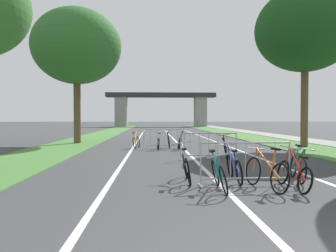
# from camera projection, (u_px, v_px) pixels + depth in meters

# --- Properties ---
(grass_verge_left) EXTENTS (3.18, 72.54, 0.05)m
(grass_verge_left) POSITION_uv_depth(u_px,v_px,m) (103.00, 134.00, 32.26)
(grass_verge_left) COLOR #477A38
(grass_verge_left) RESTS_ON ground
(grass_verge_right) EXTENTS (3.18, 72.54, 0.05)m
(grass_verge_right) POSITION_uv_depth(u_px,v_px,m) (234.00, 134.00, 32.88)
(grass_verge_right) COLOR #477A38
(grass_verge_right) RESTS_ON ground
(sidewalk_path_right) EXTENTS (2.38, 72.54, 0.08)m
(sidewalk_path_right) POSITION_uv_depth(u_px,v_px,m) (262.00, 134.00, 33.01)
(sidewalk_path_right) COLOR gray
(sidewalk_path_right) RESTS_ON ground
(lane_stripe_center) EXTENTS (0.14, 41.96, 0.01)m
(lane_stripe_center) POSITION_uv_depth(u_px,v_px,m) (175.00, 140.00, 23.89)
(lane_stripe_center) COLOR silver
(lane_stripe_center) RESTS_ON ground
(lane_stripe_right_lane) EXTENTS (0.14, 41.96, 0.01)m
(lane_stripe_right_lane) POSITION_uv_depth(u_px,v_px,m) (212.00, 140.00, 24.02)
(lane_stripe_right_lane) COLOR silver
(lane_stripe_right_lane) RESTS_ON ground
(lane_stripe_left_lane) EXTENTS (0.14, 41.96, 0.01)m
(lane_stripe_left_lane) POSITION_uv_depth(u_px,v_px,m) (138.00, 141.00, 23.76)
(lane_stripe_left_lane) COLOR silver
(lane_stripe_left_lane) RESTS_ON ground
(overpass_bridge) EXTENTS (20.63, 2.84, 6.40)m
(overpass_bridge) POSITION_uv_depth(u_px,v_px,m) (161.00, 105.00, 62.70)
(overpass_bridge) COLOR #2D2D30
(overpass_bridge) RESTS_ON ground
(tree_left_maple_mid) EXTENTS (5.55, 5.55, 8.48)m
(tree_left_maple_mid) POSITION_uv_depth(u_px,v_px,m) (77.00, 47.00, 20.70)
(tree_left_maple_mid) COLOR brown
(tree_left_maple_mid) RESTS_ON ground
(tree_right_pine_near) EXTENTS (5.40, 5.40, 8.76)m
(tree_right_pine_near) POSITION_uv_depth(u_px,v_px,m) (305.00, 30.00, 18.08)
(tree_right_pine_near) COLOR brown
(tree_right_pine_near) RESTS_ON ground
(crowd_barrier_nearest) EXTENTS (2.21, 0.46, 1.05)m
(crowd_barrier_nearest) POSITION_uv_depth(u_px,v_px,m) (245.00, 164.00, 7.86)
(crowd_barrier_nearest) COLOR #ADADB2
(crowd_barrier_nearest) RESTS_ON ground
(crowd_barrier_second) EXTENTS (2.21, 0.47, 1.05)m
(crowd_barrier_second) POSITION_uv_depth(u_px,v_px,m) (208.00, 147.00, 12.71)
(crowd_barrier_second) COLOR #ADADB2
(crowd_barrier_second) RESTS_ON ground
(crowd_barrier_third) EXTENTS (2.21, 0.49, 1.05)m
(crowd_barrier_third) POSITION_uv_depth(u_px,v_px,m) (164.00, 139.00, 17.49)
(crowd_barrier_third) COLOR #ADADB2
(crowd_barrier_third) RESTS_ON ground
(bicycle_black_0) EXTENTS (0.51, 1.66, 0.95)m
(bicycle_black_0) POSITION_uv_depth(u_px,v_px,m) (180.00, 142.00, 17.07)
(bicycle_black_0) COLOR black
(bicycle_black_0) RESTS_ON ground
(bicycle_yellow_1) EXTENTS (0.45, 1.62, 0.96)m
(bicycle_yellow_1) POSITION_uv_depth(u_px,v_px,m) (136.00, 141.00, 17.78)
(bicycle_yellow_1) COLOR black
(bicycle_yellow_1) RESTS_ON ground
(bicycle_white_2) EXTENTS (0.55, 1.58, 0.91)m
(bicycle_white_2) POSITION_uv_depth(u_px,v_px,m) (158.00, 143.00, 16.95)
(bicycle_white_2) COLOR black
(bicycle_white_2) RESTS_ON ground
(bicycle_purple_3) EXTENTS (0.51, 1.71, 0.95)m
(bicycle_purple_3) POSITION_uv_depth(u_px,v_px,m) (169.00, 141.00, 17.93)
(bicycle_purple_3) COLOR black
(bicycle_purple_3) RESTS_ON ground
(bicycle_orange_4) EXTENTS (0.53, 1.73, 0.97)m
(bicycle_orange_4) POSITION_uv_depth(u_px,v_px,m) (266.00, 173.00, 7.46)
(bicycle_orange_4) COLOR black
(bicycle_orange_4) RESTS_ON ground
(bicycle_green_5) EXTENTS (0.54, 1.58, 0.92)m
(bicycle_green_5) POSITION_uv_depth(u_px,v_px,m) (298.00, 167.00, 8.50)
(bicycle_green_5) COLOR black
(bicycle_green_5) RESTS_ON ground
(bicycle_teal_6) EXTENTS (0.46, 1.60, 0.89)m
(bicycle_teal_6) POSITION_uv_depth(u_px,v_px,m) (219.00, 174.00, 7.36)
(bicycle_teal_6) COLOR black
(bicycle_teal_6) RESTS_ON ground
(bicycle_blue_7) EXTENTS (0.42, 1.72, 0.93)m
(bicycle_blue_7) POSITION_uv_depth(u_px,v_px,m) (234.00, 168.00, 8.41)
(bicycle_blue_7) COLOR black
(bicycle_blue_7) RESTS_ON ground
(bicycle_silver_8) EXTENTS (0.54, 1.69, 1.01)m
(bicycle_silver_8) POSITION_uv_depth(u_px,v_px,m) (186.00, 167.00, 8.32)
(bicycle_silver_8) COLOR black
(bicycle_silver_8) RESTS_ON ground
(bicycle_red_9) EXTENTS (0.48, 1.69, 0.97)m
(bicycle_red_9) POSITION_uv_depth(u_px,v_px,m) (294.00, 174.00, 7.47)
(bicycle_red_9) COLOR black
(bicycle_red_9) RESTS_ON ground
(bicycle_black_10) EXTENTS (0.57, 1.70, 0.98)m
(bicycle_black_10) POSITION_uv_depth(u_px,v_px,m) (226.00, 149.00, 13.22)
(bicycle_black_10) COLOR black
(bicycle_black_10) RESTS_ON ground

